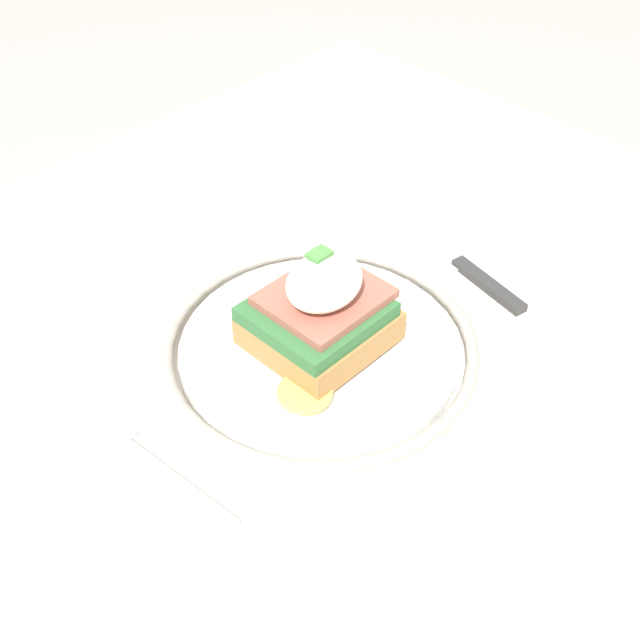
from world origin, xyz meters
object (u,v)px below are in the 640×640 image
at_px(plate, 320,347).
at_px(knife, 462,265).
at_px(fork, 149,463).
at_px(sandwich, 321,312).

distance_m(plate, knife, 0.16).
height_order(fork, knife, knife).
xyz_separation_m(plate, sandwich, (-0.00, -0.00, 0.04)).
bearing_deg(knife, plate, 175.31).
xyz_separation_m(sandwich, knife, (0.16, -0.01, -0.04)).
bearing_deg(plate, knife, -4.69).
distance_m(fork, knife, 0.31).
relative_size(plate, knife, 1.39).
bearing_deg(sandwich, knife, -4.11).
bearing_deg(plate, fork, 176.83).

